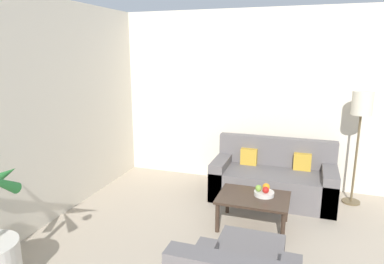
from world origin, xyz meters
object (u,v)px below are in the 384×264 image
(sofa_loveseat, at_px, (273,179))
(coffee_table, at_px, (253,201))
(floor_lamp, at_px, (361,112))
(fruit_bowl, at_px, (264,193))
(orange_fruit, at_px, (266,187))
(ottoman, at_px, (250,258))
(apple_green, at_px, (259,188))
(apple_red, at_px, (266,190))

(sofa_loveseat, distance_m, coffee_table, 0.93)
(floor_lamp, xyz_separation_m, fruit_bowl, (-1.09, -1.05, -0.87))
(orange_fruit, bearing_deg, coffee_table, -137.53)
(sofa_loveseat, distance_m, ottoman, 1.85)
(coffee_table, relative_size, ottoman, 1.37)
(fruit_bowl, bearing_deg, floor_lamp, 43.83)
(fruit_bowl, bearing_deg, apple_green, -168.00)
(floor_lamp, distance_m, apple_green, 1.77)
(floor_lamp, bearing_deg, coffee_table, -137.12)
(sofa_loveseat, xyz_separation_m, coffee_table, (-0.14, -0.92, 0.06))
(fruit_bowl, xyz_separation_m, apple_red, (0.02, -0.04, 0.06))
(floor_lamp, xyz_separation_m, apple_red, (-1.07, -1.09, -0.81))
(coffee_table, relative_size, orange_fruit, 9.58)
(ottoman, bearing_deg, apple_red, 89.17)
(apple_red, relative_size, apple_green, 1.00)
(floor_lamp, bearing_deg, sofa_loveseat, -169.48)
(coffee_table, height_order, orange_fruit, orange_fruit)
(coffee_table, bearing_deg, floor_lamp, 42.88)
(apple_green, height_order, ottoman, apple_green)
(apple_green, bearing_deg, sofa_loveseat, 84.04)
(sofa_loveseat, relative_size, coffee_table, 2.03)
(floor_lamp, height_order, orange_fruit, floor_lamp)
(floor_lamp, relative_size, orange_fruit, 18.00)
(fruit_bowl, bearing_deg, coffee_table, -147.93)
(floor_lamp, relative_size, ottoman, 2.58)
(sofa_loveseat, xyz_separation_m, floor_lamp, (1.07, 0.20, 1.01))
(fruit_bowl, height_order, orange_fruit, orange_fruit)
(floor_lamp, height_order, ottoman, floor_lamp)
(fruit_bowl, bearing_deg, sofa_loveseat, 88.35)
(coffee_table, relative_size, fruit_bowl, 3.48)
(sofa_loveseat, relative_size, apple_red, 21.28)
(sofa_loveseat, relative_size, ottoman, 2.79)
(sofa_loveseat, relative_size, fruit_bowl, 7.06)
(sofa_loveseat, relative_size, floor_lamp, 1.08)
(floor_lamp, relative_size, fruit_bowl, 6.54)
(fruit_bowl, distance_m, ottoman, 1.03)
(apple_red, bearing_deg, ottoman, -90.83)
(ottoman, bearing_deg, fruit_bowl, 90.42)
(fruit_bowl, distance_m, apple_green, 0.09)
(floor_lamp, height_order, fruit_bowl, floor_lamp)
(floor_lamp, relative_size, apple_green, 19.77)
(apple_red, bearing_deg, fruit_bowl, 116.41)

